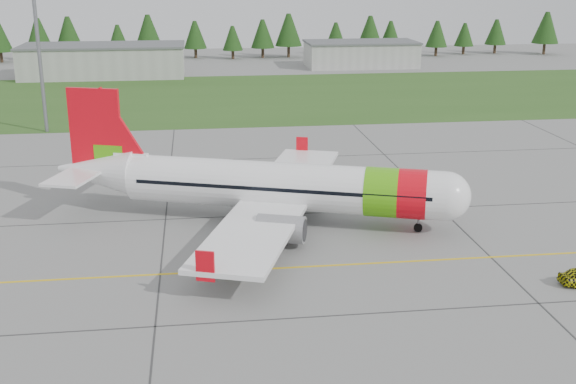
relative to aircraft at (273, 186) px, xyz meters
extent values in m
plane|color=gray|center=(5.61, -18.33, -3.21)|extent=(320.00, 320.00, 0.00)
cylinder|color=white|center=(0.85, -0.30, 0.04)|extent=(27.14, 12.91, 4.10)
sphere|color=white|center=(13.73, -4.82, 0.04)|extent=(4.10, 4.10, 4.10)
cone|color=white|center=(-15.51, 5.44, 0.41)|extent=(8.30, 6.30, 4.10)
cube|color=black|center=(14.03, -4.92, 0.41)|extent=(2.49, 3.13, 0.59)
cylinder|color=#51B40D|center=(8.78, -3.08, 0.04)|extent=(3.96, 4.85, 4.18)
cylinder|color=red|center=(11.16, -3.92, 0.04)|extent=(3.56, 4.71, 4.18)
cube|color=white|center=(0.35, -0.12, -1.11)|extent=(16.59, 33.64, 0.38)
cube|color=red|center=(4.89, 15.99, -0.53)|extent=(1.25, 0.60, 2.10)
cube|color=red|center=(-6.17, -15.54, -0.53)|extent=(1.25, 0.60, 2.10)
cylinder|color=gray|center=(3.75, 4.81, -1.69)|extent=(4.30, 3.33, 2.21)
cylinder|color=gray|center=(-0.08, -6.10, -1.69)|extent=(4.30, 3.33, 2.21)
cube|color=red|center=(-15.32, 5.37, 3.93)|extent=(4.69, 1.96, 7.99)
cube|color=#51B40D|center=(-14.23, 4.99, 1.62)|extent=(2.72, 1.32, 2.52)
cube|color=white|center=(-16.01, 5.62, 0.68)|extent=(7.17, 12.52, 0.23)
cylinder|color=slate|center=(11.75, -4.12, -2.48)|extent=(0.19, 0.19, 1.47)
cylinder|color=black|center=(11.75, -4.12, -2.86)|extent=(0.77, 0.51, 0.71)
cylinder|color=slate|center=(0.33, 3.00, -2.21)|extent=(0.23, 0.23, 2.00)
cylinder|color=black|center=(-0.06, 3.14, -2.67)|extent=(1.19, 0.81, 1.09)
cylinder|color=slate|center=(-1.62, -2.55, -2.21)|extent=(0.23, 0.23, 2.00)
cylinder|color=black|center=(-2.01, -2.41, -2.67)|extent=(1.19, 0.81, 1.09)
cube|color=#30561E|center=(5.61, 63.67, -3.20)|extent=(320.00, 50.00, 0.03)
cube|color=gold|center=(5.61, -10.33, -3.20)|extent=(120.00, 0.25, 0.02)
cube|color=#A8A8A3|center=(-24.39, 91.67, -0.21)|extent=(32.00, 14.00, 6.00)
cube|color=#A8A8A3|center=(30.61, 99.67, -0.61)|extent=(24.00, 12.00, 5.20)
cylinder|color=slate|center=(-26.39, 39.67, 6.79)|extent=(0.50, 0.50, 20.00)
camera|label=1|loc=(-6.42, -59.08, 18.01)|focal=45.00mm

